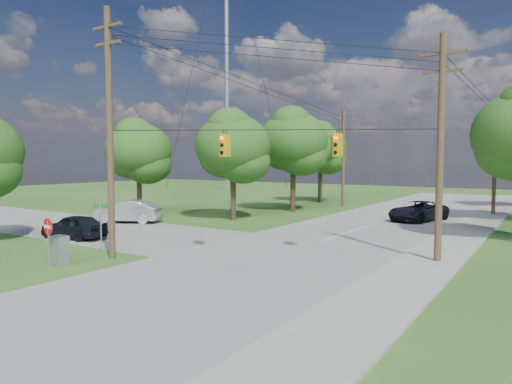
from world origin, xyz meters
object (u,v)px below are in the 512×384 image
Objects in this scene: pole_sw at (110,130)px; car_cross_dark at (74,226)px; car_cross_silver at (127,211)px; pole_north_w at (343,157)px; pole_north_e at (495,156)px; do_not_enter_sign at (48,232)px; pole_ne at (440,145)px; control_cabinet at (59,251)px; car_main_north at (418,211)px.

car_cross_dark is (-6.34, 2.30, -5.46)m from pole_sw.
pole_north_w is at bearing 131.92° from car_cross_silver.
pole_north_e and pole_north_w have the same top height.
pole_sw is 5.50m from do_not_enter_sign.
pole_sw is 2.33× the size of car_cross_silver.
control_cabinet is at bearing -144.44° from pole_ne.
control_cabinet is (5.77, -4.76, -0.08)m from car_cross_dark.
car_main_north is at bearing 67.87° from pole_sw.
control_cabinet is at bearing -94.11° from car_main_north.
pole_north_e is 1.95× the size of car_cross_silver.
car_cross_silver reaches higher than control_cabinet.
pole_ne reaches higher than car_cross_dark.
car_main_north is 26.95m from do_not_enter_sign.
do_not_enter_sign is (-9.52, -25.20, 0.85)m from car_main_north.
pole_north_w is (-13.90, 22.00, -0.34)m from pole_ne.
pole_ne reaches higher than pole_north_w.
pole_north_e is 2.30× the size of car_cross_dark.
pole_north_e is 1.80× the size of car_main_north.
car_cross_silver is 22.57m from car_main_north.
do_not_enter_sign is (-14.00, -10.61, -3.82)m from pole_ne.
car_cross_dark is 0.78× the size of car_main_north.
control_cabinet is at bearing 43.44° from car_cross_dark.
pole_sw is at bearing 75.19° from control_cabinet.
pole_north_w is 28.28m from car_cross_dark.
control_cabinet is at bearing 101.67° from do_not_enter_sign.
car_cross_silver is at bearing -113.08° from pole_north_w.
car_main_north is 3.99× the size of control_cabinet.
pole_sw is at bearing -89.23° from pole_north_w.
car_cross_silver is at bearing -163.46° from car_cross_dark.
car_cross_silver is at bearing 125.57° from control_cabinet.
pole_ne is 1.05× the size of pole_north_e.
pole_north_w is 32.80m from do_not_enter_sign.
car_cross_silver is at bearing -126.78° from car_main_north.
pole_ne is 22.00m from pole_north_e.
pole_ne is 1.89× the size of car_main_north.
pole_north_e reaches higher than control_cabinet.
pole_sw is 24.56m from car_main_north.
car_cross_dark is 1.93× the size of do_not_enter_sign.
pole_sw is at bearing -114.52° from pole_north_e.
pole_sw is 8.62× the size of control_cabinet.
pole_north_w is (-13.90, 0.00, 0.00)m from pole_north_e.
control_cabinet is at bearing -103.09° from pole_sw.
pole_north_e reaches higher than car_main_north.
pole_north_e reaches higher than do_not_enter_sign.
pole_north_e reaches higher than car_cross_silver.
pole_sw is 29.62m from pole_north_w.
pole_north_w is at bearing 94.07° from do_not_enter_sign.
car_cross_silver reaches higher than car_main_north.
pole_north_w is 32.36m from control_cabinet.
car_main_north is (-4.48, -7.42, -4.33)m from pole_north_e.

